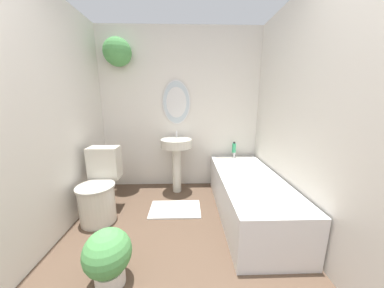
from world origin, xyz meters
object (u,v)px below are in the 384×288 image
at_px(shampoo_bottle, 234,148).
at_px(potted_plant, 108,256).
at_px(bathtub, 248,194).
at_px(pedestal_sink, 176,152).
at_px(toilet, 100,190).

xyz_separation_m(shampoo_bottle, potted_plant, (-1.32, -1.67, -0.39)).
height_order(bathtub, shampoo_bottle, shampoo_bottle).
distance_m(pedestal_sink, shampoo_bottle, 0.90).
bearing_deg(pedestal_sink, toilet, -143.80).
height_order(toilet, potted_plant, toilet).
bearing_deg(shampoo_bottle, potted_plant, -128.38).
relative_size(shampoo_bottle, potted_plant, 0.37).
height_order(pedestal_sink, potted_plant, pedestal_sink).
relative_size(bathtub, potted_plant, 3.79).
bearing_deg(toilet, bathtub, -0.01).
relative_size(toilet, shampoo_bottle, 4.86).
bearing_deg(toilet, potted_plant, -64.02).
height_order(toilet, pedestal_sink, pedestal_sink).
bearing_deg(bathtub, toilet, 179.99).
relative_size(pedestal_sink, bathtub, 0.54).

